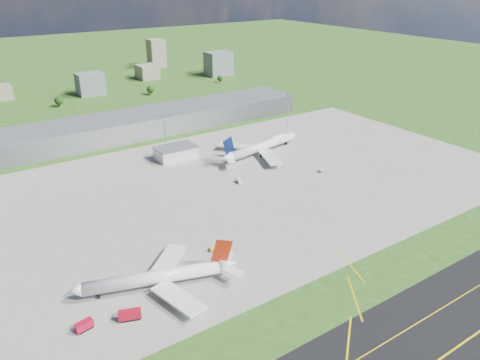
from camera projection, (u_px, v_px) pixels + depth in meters
ground at (134, 141)px, 349.71m from camera, size 1400.00×1400.00×0.00m
taxiway at (441, 358)px, 153.11m from camera, size 1400.00×60.00×0.06m
apron at (223, 189)px, 271.64m from camera, size 360.00×190.00×0.08m
terminal at (125, 126)px, 357.99m from camera, size 300.00×42.00×15.00m
ops_building at (176, 153)px, 315.39m from camera, size 26.00×16.00×8.00m
mast_center at (165, 128)px, 321.13m from camera, size 3.50×2.00×25.90m
mast_east at (289, 104)px, 377.39m from camera, size 3.50×2.00×25.90m
airliner_red_twin at (159, 277)px, 185.64m from camera, size 64.52×49.13×18.16m
airliner_blue_quad at (263, 146)px, 323.68m from camera, size 74.35×57.66×19.49m
fire_truck at (130, 315)px, 169.71m from camera, size 8.80×5.69×3.64m
crash_tender at (84, 326)px, 164.76m from camera, size 6.83×4.00×3.34m
tug_yellow at (213, 249)px, 211.82m from camera, size 3.28×3.60×1.61m
van_white_near at (239, 181)px, 279.74m from camera, size 2.97×5.04×2.43m
van_white_far at (322, 170)px, 294.88m from camera, size 4.37×3.64×2.12m
bldg_cw at (1, 92)px, 459.83m from camera, size 20.00×18.00×14.00m
bldg_c at (90, 84)px, 476.43m from camera, size 26.00×20.00×22.00m
bldg_ce at (147, 72)px, 548.81m from camera, size 22.00×24.00×16.00m
bldg_e at (219, 64)px, 564.59m from camera, size 30.00×22.00×28.00m
bldg_tall_e at (156, 53)px, 610.55m from camera, size 20.00×18.00×36.00m
tree_c at (59, 101)px, 435.40m from camera, size 8.10×8.10×9.90m
tree_e at (150, 89)px, 477.78m from camera, size 7.65×7.65×9.35m
tree_far_e at (220, 78)px, 531.76m from camera, size 6.30×6.30×7.70m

